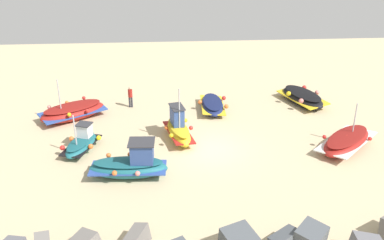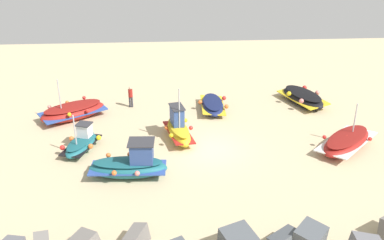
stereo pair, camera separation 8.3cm
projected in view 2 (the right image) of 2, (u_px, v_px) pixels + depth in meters
The scene contains 9 objects.
ground_plane at pixel (208, 149), 26.28m from camera, with size 51.96×51.96×0.00m, color #C6B289.
fishing_boat_0 at pixel (347, 141), 26.18m from camera, with size 4.83×4.75×2.81m.
fishing_boat_1 at pixel (73, 111), 30.13m from camera, with size 4.92×4.07×3.13m.
fishing_boat_2 at pixel (213, 105), 31.59m from camera, with size 2.19×3.88×0.85m.
fishing_boat_3 at pixel (303, 97), 32.67m from camera, with size 3.26×4.70×1.08m.
fishing_boat_4 at pixel (178, 129), 27.22m from camera, with size 2.03×3.80×3.55m.
fishing_boat_5 at pixel (130, 165), 23.25m from camera, with size 4.34×2.23×2.14m.
fishing_boat_6 at pixel (82, 143), 26.00m from camera, with size 2.29×3.40×2.56m.
person_walking at pixel (131, 95), 31.85m from camera, with size 0.32×0.32×1.61m.
Camera 2 is at (2.58, 22.99, 12.64)m, focal length 40.34 mm.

